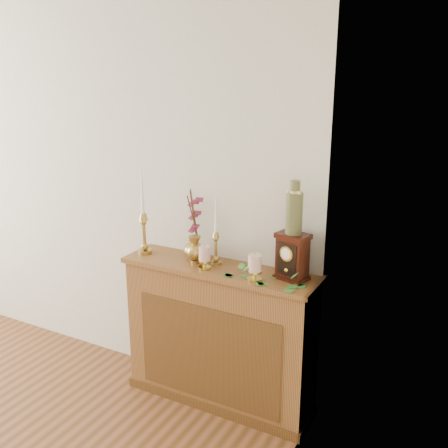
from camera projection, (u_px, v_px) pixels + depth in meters
The scene contains 10 objects.
console_shelf at pixel (219, 339), 3.31m from camera, with size 1.24×0.34×0.93m.
candlestick_left at pixel (144, 227), 3.34m from camera, with size 0.09×0.09×0.55m.
candlestick_center at pixel (216, 243), 3.16m from camera, with size 0.07×0.07×0.42m.
bud_vase at pixel (195, 250), 3.20m from camera, with size 0.11×0.11×0.17m.
ginger_jar at pixel (195, 226), 3.26m from camera, with size 0.19×0.20×0.46m.
pillar_candle_left at pixel (205, 256), 3.11m from camera, with size 0.08×0.08×0.15m.
pillar_candle_right at pixel (255, 266), 2.93m from camera, with size 0.09×0.09×0.16m.
ivy_garland at pixel (269, 279), 2.94m from camera, with size 0.40×0.22×0.08m.
mantel_clock at pixel (292, 257), 2.95m from camera, with size 0.21×0.17×0.27m.
ceramic_vase at pixel (294, 210), 2.87m from camera, with size 0.09×0.09×0.30m.
Camera 1 is at (2.82, -0.49, 2.09)m, focal length 42.00 mm.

